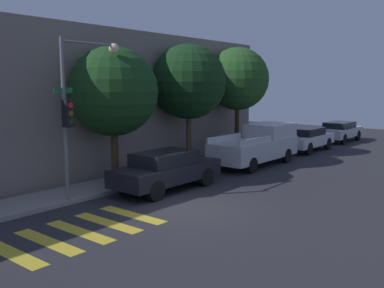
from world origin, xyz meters
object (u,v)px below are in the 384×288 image
Objects in this scene: sedan_far_end at (340,131)px; tree_far_end at (238,79)px; sedan_middle at (306,138)px; tree_midblock at (189,82)px; sedan_near_corner at (166,169)px; tree_near_corner at (113,92)px; pickup_truck at (258,145)px; traffic_light_pole at (78,97)px.

sedan_far_end is 10.48m from tree_far_end.
tree_midblock reaches higher than sedan_middle.
sedan_near_corner is at bearing -180.00° from sedan_middle.
sedan_near_corner is at bearing -78.25° from tree_near_corner.
tree_midblock reaches higher than pickup_truck.
tree_midblock is (-2.59, 2.36, 3.10)m from pickup_truck.
sedan_middle is at bearing -10.33° from tree_near_corner.
pickup_truck reaches higher than sedan_middle.
pickup_truck is at bearing -180.00° from sedan_far_end.
sedan_near_corner is at bearing -150.64° from tree_midblock.
sedan_middle is (5.67, 0.00, -0.23)m from pickup_truck.
pickup_truck is at bearing -125.22° from tree_far_end.
tree_midblock reaches higher than sedan_far_end.
sedan_near_corner is 18.03m from sedan_far_end.
pickup_truck is 4.37m from tree_far_end.
tree_midblock reaches higher than sedan_near_corner.
tree_near_corner is 8.96m from tree_far_end.
pickup_truck is 4.68m from tree_midblock.
sedan_far_end is at bearing -3.47° from traffic_light_pole.
tree_midblock is at bearing 8.67° from traffic_light_pole.
tree_midblock reaches higher than tree_near_corner.
tree_far_end is at bearing 54.78° from pickup_truck.
sedan_near_corner is (2.95, -1.27, -2.78)m from traffic_light_pole.
pickup_truck is 1.23× the size of sedan_middle.
sedan_near_corner is 12.46m from sedan_middle.
sedan_far_end is at bearing 0.00° from sedan_near_corner.
pickup_truck is at bearing -180.00° from sedan_middle.
sedan_near_corner is 1.01× the size of sedan_far_end.
sedan_near_corner reaches higher than sedan_middle.
tree_far_end is (-9.58, 2.36, 3.52)m from sedan_far_end.
tree_far_end is at bearing 5.46° from traffic_light_pole.
tree_far_end is at bearing 0.00° from tree_midblock.
tree_near_corner is at bearing 172.74° from sedan_far_end.
tree_midblock is (7.14, 1.09, 0.53)m from traffic_light_pole.
pickup_truck reaches higher than sedan_far_end.
tree_near_corner is at bearing 180.00° from tree_far_end.
tree_near_corner is (-12.95, 2.36, 2.93)m from sedan_middle.
sedan_far_end is at bearing -9.69° from tree_midblock.
pickup_truck is at bearing -17.98° from tree_near_corner.
sedan_near_corner is at bearing -164.39° from tree_far_end.
pickup_truck is at bearing -7.45° from traffic_light_pole.
sedan_near_corner is 6.79m from pickup_truck.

